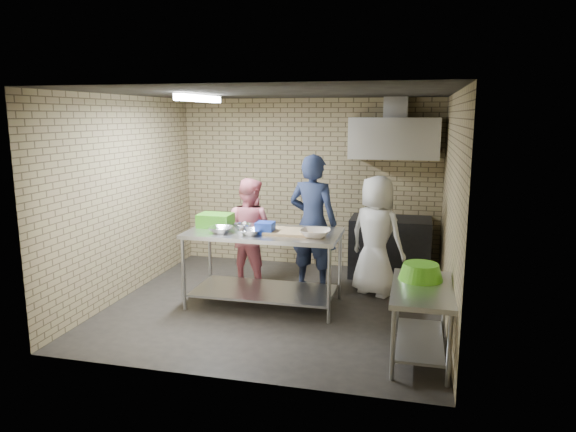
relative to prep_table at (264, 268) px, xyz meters
The scene contains 26 objects.
floor 0.52m from the prep_table, ahead, with size 4.20×4.20×0.00m, color black.
ceiling 2.22m from the prep_table, ahead, with size 4.20×4.20×0.00m, color black.
back_wall 2.18m from the prep_table, 85.04° to the left, with size 4.20×0.06×2.70m, color #927E5B.
front_wall 2.19m from the prep_table, 85.06° to the right, with size 4.20×0.06×2.70m, color #927E5B.
left_wall 2.11m from the prep_table, behind, with size 0.06×4.00×2.70m, color #927E5B.
right_wall 2.43m from the prep_table, ahead, with size 0.06×4.00×2.70m, color #927E5B.
prep_table is the anchor object (origin of this frame).
side_counter 2.26m from the prep_table, 29.23° to the right, with size 0.60×1.20×0.75m, color silver.
stove 2.24m from the prep_table, 47.22° to the left, with size 1.20×0.70×0.90m, color black.
range_hood 2.79m from the prep_table, 48.07° to the left, with size 1.30×0.60×0.60m, color silver.
hood_duct 3.16m from the prep_table, 50.47° to the left, with size 0.35×0.30×0.30m, color #A5A8AD.
wall_shelf 2.99m from the prep_table, 45.97° to the left, with size 0.80×0.20×0.04m, color #3F2B19.
fluorescent_fixture 2.31m from the prep_table, behind, with size 0.10×1.25×0.08m, color white.
green_crate 0.91m from the prep_table, behind, with size 0.43×0.33×0.17m, color #3B971C.
blue_tub 0.57m from the prep_table, 63.43° to the right, with size 0.22×0.22×0.14m, color #193DC1.
cutting_board 0.61m from the prep_table, ahead, with size 0.60×0.46×0.03m, color tan.
mixing_bowl_a 0.75m from the prep_table, 158.20° to the right, with size 0.30×0.30×0.07m, color silver.
mixing_bowl_b 0.61m from the prep_table, behind, with size 0.23×0.23×0.07m, color silver.
mixing_bowl_c 0.58m from the prep_table, 114.44° to the right, with size 0.28×0.28×0.07m, color silver.
ceramic_bowl 0.89m from the prep_table, 12.09° to the right, with size 0.37×0.37×0.09m, color #C5B39D.
green_basin 2.16m from the prep_table, 23.62° to the right, with size 0.46×0.46×0.17m, color #59C626, non-canonical shape.
bottle_red 2.90m from the prep_table, 50.16° to the left, with size 0.07×0.07×0.18m, color #B22619.
bottle_green 3.13m from the prep_table, 43.70° to the left, with size 0.06×0.06×0.15m, color green.
man_navy 1.02m from the prep_table, 56.90° to the left, with size 0.70×0.46×1.92m, color #141932.
woman_pink 0.95m from the prep_table, 119.88° to the left, with size 0.76×0.59×1.56m, color pink.
woman_white 1.60m from the prep_table, 28.63° to the left, with size 0.80×0.52×1.64m, color silver.
Camera 1 is at (1.69, -6.28, 2.43)m, focal length 32.79 mm.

